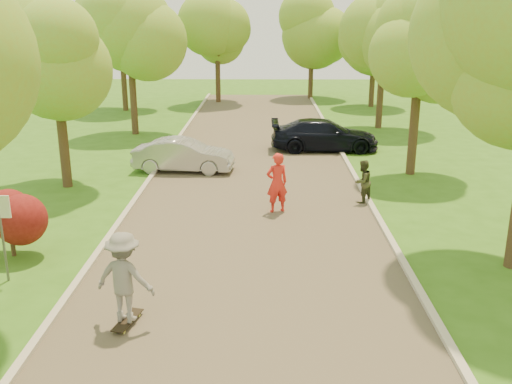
# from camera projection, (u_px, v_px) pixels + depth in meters

# --- Properties ---
(ground) EXTENTS (100.00, 100.00, 0.00)m
(ground) POSITION_uv_depth(u_px,v_px,m) (239.00, 384.00, 10.00)
(ground) COLOR #336317
(ground) RESTS_ON ground
(road) EXTENTS (8.00, 60.00, 0.01)m
(road) POSITION_uv_depth(u_px,v_px,m) (250.00, 224.00, 17.64)
(road) COLOR #4C4438
(road) RESTS_ON ground
(curb_left) EXTENTS (0.18, 60.00, 0.12)m
(curb_left) POSITION_uv_depth(u_px,v_px,m) (120.00, 222.00, 17.68)
(curb_left) COLOR #B2AD9E
(curb_left) RESTS_ON ground
(curb_right) EXTENTS (0.18, 60.00, 0.12)m
(curb_right) POSITION_uv_depth(u_px,v_px,m) (381.00, 223.00, 17.57)
(curb_right) COLOR #B2AD9E
(curb_right) RESTS_ON ground
(street_sign) EXTENTS (0.55, 0.06, 2.17)m
(street_sign) POSITION_uv_depth(u_px,v_px,m) (0.00, 220.00, 13.44)
(street_sign) COLOR #59595E
(street_sign) RESTS_ON ground
(red_shrub) EXTENTS (1.70, 1.70, 1.95)m
(red_shrub) POSITION_uv_depth(u_px,v_px,m) (9.00, 217.00, 15.02)
(red_shrub) COLOR #382619
(red_shrub) RESTS_ON ground
(tree_l_midb) EXTENTS (4.30, 4.20, 6.62)m
(tree_l_midb) POSITION_uv_depth(u_px,v_px,m) (61.00, 63.00, 20.20)
(tree_l_midb) COLOR #382619
(tree_l_midb) RESTS_ON ground
(tree_l_far) EXTENTS (4.92, 4.80, 7.79)m
(tree_l_far) POSITION_uv_depth(u_px,v_px,m) (133.00, 30.00, 29.48)
(tree_l_far) COLOR #382619
(tree_l_far) RESTS_ON ground
(tree_r_midb) EXTENTS (4.51, 4.40, 7.01)m
(tree_r_midb) POSITION_uv_depth(u_px,v_px,m) (425.00, 51.00, 21.84)
(tree_r_midb) COLOR #382619
(tree_r_midb) RESTS_ON ground
(tree_r_far) EXTENTS (5.33, 5.20, 8.34)m
(tree_r_far) POSITION_uv_depth(u_px,v_px,m) (389.00, 22.00, 31.09)
(tree_r_far) COLOR #382619
(tree_r_far) RESTS_ON ground
(tree_bg_a) EXTENTS (5.12, 5.00, 7.72)m
(tree_bg_a) POSITION_uv_depth(u_px,v_px,m) (124.00, 29.00, 37.20)
(tree_bg_a) COLOR #382619
(tree_bg_a) RESTS_ON ground
(tree_bg_b) EXTENTS (5.12, 5.00, 7.95)m
(tree_bg_b) POSITION_uv_depth(u_px,v_px,m) (379.00, 25.00, 38.81)
(tree_bg_b) COLOR #382619
(tree_bg_b) RESTS_ON ground
(tree_bg_c) EXTENTS (4.92, 4.80, 7.33)m
(tree_bg_c) POSITION_uv_depth(u_px,v_px,m) (220.00, 32.00, 41.02)
(tree_bg_c) COLOR #382619
(tree_bg_c) RESTS_ON ground
(tree_bg_d) EXTENTS (5.12, 5.00, 7.72)m
(tree_bg_d) POSITION_uv_depth(u_px,v_px,m) (315.00, 28.00, 42.75)
(tree_bg_d) COLOR #382619
(tree_bg_d) RESTS_ON ground
(silver_sedan) EXTENTS (4.21, 1.77, 1.35)m
(silver_sedan) POSITION_uv_depth(u_px,v_px,m) (184.00, 155.00, 23.47)
(silver_sedan) COLOR #9E9EA2
(silver_sedan) RESTS_ON ground
(dark_sedan) EXTENTS (5.09, 2.09, 1.47)m
(dark_sedan) POSITION_uv_depth(u_px,v_px,m) (324.00, 135.00, 27.13)
(dark_sedan) COLOR black
(dark_sedan) RESTS_ON ground
(longboard) EXTENTS (0.50, 1.03, 0.12)m
(longboard) POSITION_uv_depth(u_px,v_px,m) (128.00, 320.00, 11.87)
(longboard) COLOR black
(longboard) RESTS_ON ground
(skateboarder) EXTENTS (1.38, 0.99, 1.93)m
(skateboarder) POSITION_uv_depth(u_px,v_px,m) (124.00, 277.00, 11.58)
(skateboarder) COLOR slate
(skateboarder) RESTS_ON longboard
(person_striped) EXTENTS (0.84, 0.70, 1.99)m
(person_striped) POSITION_uv_depth(u_px,v_px,m) (277.00, 183.00, 18.46)
(person_striped) COLOR red
(person_striped) RESTS_ON ground
(person_olive) EXTENTS (0.92, 0.92, 1.50)m
(person_olive) POSITION_uv_depth(u_px,v_px,m) (363.00, 182.00, 19.47)
(person_olive) COLOR #353821
(person_olive) RESTS_ON ground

